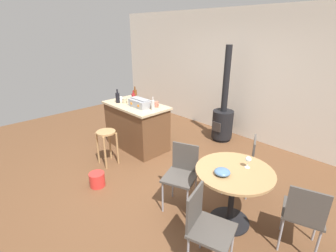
% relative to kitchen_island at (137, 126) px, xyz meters
% --- Properties ---
extents(ground_plane, '(8.80, 8.80, 0.00)m').
position_rel_kitchen_island_xyz_m(ground_plane, '(1.14, -0.49, -0.45)').
color(ground_plane, brown).
extents(back_wall, '(8.00, 0.10, 2.70)m').
position_rel_kitchen_island_xyz_m(back_wall, '(1.14, 2.08, 0.90)').
color(back_wall, beige).
rests_on(back_wall, ground_plane).
extents(kitchen_island, '(1.32, 0.74, 0.90)m').
position_rel_kitchen_island_xyz_m(kitchen_island, '(0.00, 0.00, 0.00)').
color(kitchen_island, brown).
rests_on(kitchen_island, ground_plane).
extents(wooden_stool, '(0.33, 0.33, 0.63)m').
position_rel_kitchen_island_xyz_m(wooden_stool, '(0.20, -0.81, 0.01)').
color(wooden_stool, '#A37A4C').
rests_on(wooden_stool, ground_plane).
extents(dining_table, '(0.91, 0.91, 0.75)m').
position_rel_kitchen_island_xyz_m(dining_table, '(2.53, -0.48, 0.12)').
color(dining_table, black).
rests_on(dining_table, ground_plane).
extents(folding_chair_near, '(0.53, 0.53, 0.88)m').
position_rel_kitchen_island_xyz_m(folding_chair_near, '(2.28, 0.18, 0.07)').
color(folding_chair_near, '#47423D').
rests_on(folding_chair_near, ground_plane).
extents(folding_chair_far, '(0.52, 0.52, 0.87)m').
position_rel_kitchen_island_xyz_m(folding_chair_far, '(1.87, -0.67, 0.07)').
color(folding_chair_far, '#47423D').
rests_on(folding_chair_far, ground_plane).
extents(folding_chair_left, '(0.50, 0.50, 0.87)m').
position_rel_kitchen_island_xyz_m(folding_chair_left, '(2.67, -1.19, 0.06)').
color(folding_chair_left, '#47423D').
rests_on(folding_chair_left, ground_plane).
extents(folding_chair_right, '(0.50, 0.50, 0.86)m').
position_rel_kitchen_island_xyz_m(folding_chair_right, '(3.27, -0.32, 0.05)').
color(folding_chair_right, '#47423D').
rests_on(folding_chair_right, ground_plane).
extents(wood_stove, '(0.44, 0.45, 2.00)m').
position_rel_kitchen_island_xyz_m(wood_stove, '(1.02, 1.53, 0.03)').
color(wood_stove, black).
rests_on(wood_stove, ground_plane).
extents(toolbox, '(0.43, 0.25, 0.16)m').
position_rel_kitchen_island_xyz_m(toolbox, '(0.19, -0.04, 0.53)').
color(toolbox, gray).
rests_on(toolbox, kitchen_island).
extents(bottle_0, '(0.08, 0.08, 0.26)m').
position_rel_kitchen_island_xyz_m(bottle_0, '(-0.33, 0.24, 0.55)').
color(bottle_0, '#603314').
rests_on(bottle_0, kitchen_island).
extents(bottle_1, '(0.06, 0.06, 0.24)m').
position_rel_kitchen_island_xyz_m(bottle_1, '(0.51, 0.01, 0.54)').
color(bottle_1, '#B7B2AD').
rests_on(bottle_1, kitchen_island).
extents(bottle_2, '(0.08, 0.08, 0.27)m').
position_rel_kitchen_island_xyz_m(bottle_2, '(-0.34, -0.18, 0.55)').
color(bottle_2, black).
rests_on(bottle_2, kitchen_island).
extents(bottle_3, '(0.07, 0.07, 0.21)m').
position_rel_kitchen_island_xyz_m(bottle_3, '(-0.23, 0.12, 0.53)').
color(bottle_3, maroon).
rests_on(bottle_3, kitchen_island).
extents(cup_0, '(0.12, 0.08, 0.10)m').
position_rel_kitchen_island_xyz_m(cup_0, '(-0.21, -0.10, 0.50)').
color(cup_0, tan).
rests_on(cup_0, kitchen_island).
extents(cup_1, '(0.12, 0.08, 0.08)m').
position_rel_kitchen_island_xyz_m(cup_1, '(-0.42, -0.07, 0.49)').
color(cup_1, white).
rests_on(cup_1, kitchen_island).
extents(cup_2, '(0.12, 0.09, 0.11)m').
position_rel_kitchen_island_xyz_m(cup_2, '(0.42, 0.17, 0.50)').
color(cup_2, '#DB6651').
rests_on(cup_2, kitchen_island).
extents(wine_glass, '(0.07, 0.07, 0.14)m').
position_rel_kitchen_island_xyz_m(wine_glass, '(2.59, -0.32, 0.40)').
color(wine_glass, silver).
rests_on(wine_glass, dining_table).
extents(serving_bowl, '(0.18, 0.18, 0.07)m').
position_rel_kitchen_island_xyz_m(serving_bowl, '(2.48, -0.67, 0.33)').
color(serving_bowl, '#4C7099').
rests_on(serving_bowl, dining_table).
extents(plastic_bucket, '(0.23, 0.23, 0.22)m').
position_rel_kitchen_island_xyz_m(plastic_bucket, '(0.68, -1.30, -0.34)').
color(plastic_bucket, red).
rests_on(plastic_bucket, ground_plane).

